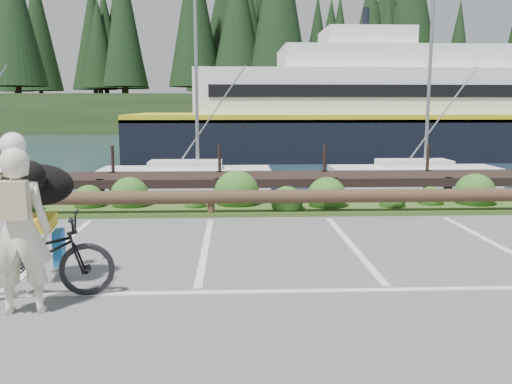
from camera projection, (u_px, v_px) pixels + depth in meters
ground at (199, 283)px, 7.61m from camera, size 72.00×72.00×0.00m
harbor_backdrop at (231, 122)px, 85.04m from camera, size 170.00×160.00×30.00m
vegetation_strip at (212, 209)px, 12.83m from camera, size 34.00×1.60×0.10m
log_rail at (211, 217)px, 12.15m from camera, size 32.00×0.30×0.60m
bicycle at (30, 257)px, 6.92m from camera, size 2.17×1.03×1.10m
cyclist at (19, 231)px, 6.38m from camera, size 0.79×0.58×2.00m
dog at (37, 185)px, 7.44m from camera, size 0.64×1.07×0.58m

